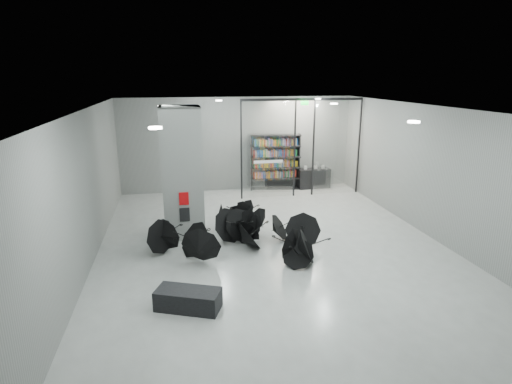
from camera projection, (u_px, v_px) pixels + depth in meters
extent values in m
plane|color=gray|center=(277.00, 253.00, 11.70)|extent=(14.00, 14.00, 0.00)
cube|color=slate|center=(279.00, 110.00, 10.61)|extent=(10.00, 14.00, 0.02)
cube|color=slate|center=(238.00, 144.00, 17.76)|extent=(10.00, 0.02, 4.00)
cube|color=slate|center=(432.00, 344.00, 4.55)|extent=(10.00, 0.02, 4.00)
cube|color=slate|center=(82.00, 195.00, 10.22)|extent=(0.02, 14.00, 4.00)
cube|color=slate|center=(443.00, 176.00, 12.09)|extent=(0.02, 14.00, 4.00)
cube|color=slate|center=(182.00, 173.00, 12.57)|extent=(1.20, 1.20, 4.00)
cube|color=#A50A07|center=(184.00, 199.00, 12.16)|extent=(0.28, 0.04, 0.38)
cube|color=black|center=(185.00, 215.00, 12.30)|extent=(0.30, 0.03, 0.42)
cube|color=#0CE533|center=(305.00, 103.00, 16.11)|extent=(0.30, 0.06, 0.15)
cube|color=silver|center=(268.00, 149.00, 16.53)|extent=(2.20, 0.02, 3.95)
cube|color=silver|center=(336.00, 147.00, 17.08)|extent=(2.00, 0.02, 3.95)
cube|color=black|center=(241.00, 150.00, 16.33)|extent=(0.06, 0.06, 4.00)
cube|color=black|center=(295.00, 148.00, 16.74)|extent=(0.06, 0.06, 4.00)
cube|color=black|center=(313.00, 148.00, 16.89)|extent=(0.06, 0.06, 4.00)
cube|color=black|center=(359.00, 146.00, 17.26)|extent=(0.06, 0.06, 4.00)
cube|color=black|center=(303.00, 99.00, 16.26)|extent=(5.00, 0.08, 0.10)
cube|color=black|center=(188.00, 299.00, 8.84)|extent=(1.50, 1.07, 0.44)
cube|color=black|center=(313.00, 178.00, 18.42)|extent=(1.46, 0.63, 0.86)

